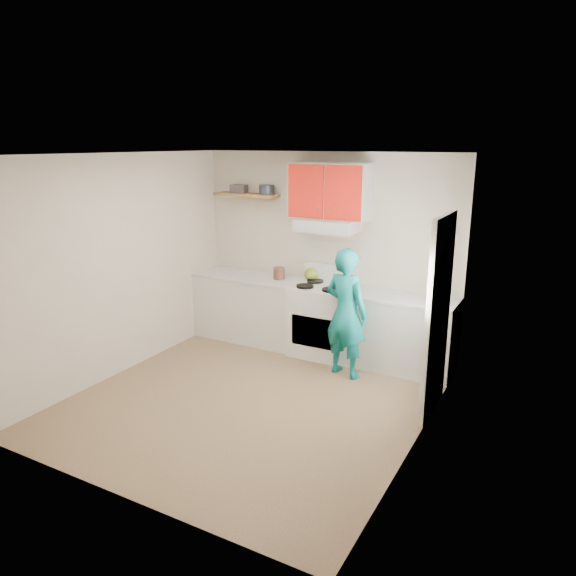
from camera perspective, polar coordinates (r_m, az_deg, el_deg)
The scene contains 21 objects.
floor at distance 6.01m, azimuth -3.85°, elevation -11.70°, with size 3.80×3.80×0.00m, color brown.
ceiling at distance 5.36m, azimuth -4.35°, elevation 13.95°, with size 3.60×3.80×0.04m, color white.
back_wall at distance 7.17m, azimuth 4.12°, elevation 3.80°, with size 3.60×0.04×2.60m, color beige.
front_wall at distance 4.15m, azimuth -18.40°, elevation -5.55°, with size 3.60×0.04×2.60m, color beige.
left_wall at distance 6.66m, azimuth -17.27°, elevation 2.26°, with size 0.04×3.80×2.60m, color beige.
right_wall at distance 4.85m, azimuth 14.18°, elevation -2.23°, with size 0.04×3.80×2.60m, color beige.
door at distance 5.59m, azimuth 15.59°, elevation -2.97°, with size 0.05×0.85×2.05m, color white.
door_glass at distance 5.48m, azimuth 15.63°, elevation 1.29°, with size 0.01×0.55×0.95m, color white.
counter_left at distance 7.61m, azimuth -4.10°, elevation -2.14°, with size 1.52×0.60×0.90m, color silver.
counter_right at distance 6.74m, azimuth 11.77°, elevation -4.74°, with size 1.32×0.60×0.90m, color silver.
stove at distance 7.06m, azimuth 3.63°, elevation -3.44°, with size 0.76×0.65×0.92m, color white.
range_hood at distance 6.86m, azimuth 4.17°, elevation 6.63°, with size 0.76×0.44×0.15m, color silver.
upper_cabinets at distance 6.86m, azimuth 4.44°, elevation 10.20°, with size 1.02×0.33×0.70m, color red.
shelf at distance 7.48m, azimuth -4.42°, elevation 9.84°, with size 0.90×0.30×0.04m, color brown.
books at distance 7.54m, azimuth -5.23°, elevation 10.42°, with size 0.21×0.15×0.11m, color #463D40.
tin at distance 7.35m, azimuth -2.29°, elevation 10.39°, with size 0.20×0.20×0.12m, color #333D4C.
kettle at distance 7.22m, azimuth 2.51°, elevation 1.51°, with size 0.20×0.20×0.17m, color olive.
crock at distance 7.26m, azimuth -0.96°, elevation 1.49°, with size 0.15×0.15×0.18m, color #563225.
cutting_board at distance 6.74m, azimuth 9.15°, elevation -0.54°, with size 0.27×0.20×0.02m, color olive.
silicone_mat at distance 6.55m, azimuth 15.74°, elevation -1.42°, with size 0.29×0.24×0.01m, color red.
person at distance 6.35m, azimuth 6.18°, elevation -2.64°, with size 0.57×0.37×1.55m, color #0C7171.
Camera 1 is at (2.90, -4.50, 2.71)m, focal length 33.57 mm.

